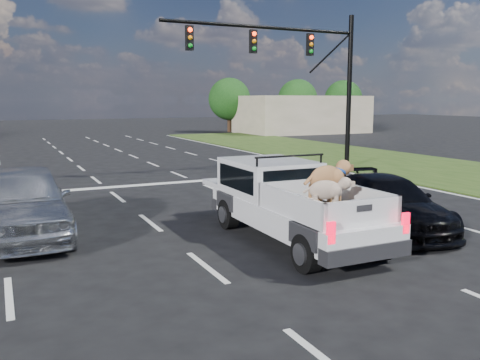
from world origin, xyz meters
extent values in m
plane|color=black|center=(0.00, 0.00, 0.00)|extent=(160.00, 160.00, 0.00)
cube|color=silver|center=(-5.25, 6.00, 0.01)|extent=(0.12, 60.00, 0.01)
cube|color=silver|center=(-1.75, 6.00, 0.01)|extent=(0.12, 60.00, 0.01)
cube|color=silver|center=(1.75, 6.00, 0.01)|extent=(0.12, 60.00, 0.01)
cube|color=silver|center=(5.25, 6.00, 0.01)|extent=(0.12, 60.00, 0.01)
cube|color=silver|center=(8.80, 6.00, 0.01)|extent=(0.15, 60.00, 0.01)
cube|color=silver|center=(0.00, 10.00, 0.01)|extent=(17.00, 0.45, 0.01)
cube|color=#264214|center=(13.00, 6.00, 0.03)|extent=(8.00, 60.00, 0.06)
cylinder|color=black|center=(9.60, 10.50, 3.50)|extent=(0.22, 0.22, 7.00)
cylinder|color=black|center=(5.10, 10.50, 6.20)|extent=(9.00, 0.14, 0.14)
cube|color=black|center=(7.40, 10.50, 5.60)|extent=(0.30, 0.18, 0.95)
sphere|color=#FF2A07|center=(7.40, 10.39, 5.90)|extent=(0.18, 0.18, 0.18)
cube|color=black|center=(4.60, 10.50, 5.60)|extent=(0.30, 0.18, 0.95)
sphere|color=#FF2A07|center=(4.60, 10.39, 5.90)|extent=(0.18, 0.18, 0.18)
cube|color=black|center=(1.80, 10.50, 5.60)|extent=(0.30, 0.18, 0.95)
sphere|color=#FF2A07|center=(1.80, 10.39, 5.90)|extent=(0.18, 0.18, 0.18)
cube|color=#C6B297|center=(22.00, 34.00, 1.80)|extent=(12.00, 7.00, 3.60)
cylinder|color=#332114|center=(16.00, 38.00, 1.08)|extent=(0.44, 0.44, 2.16)
sphere|color=#123C10|center=(16.00, 38.00, 3.30)|extent=(4.20, 4.20, 4.20)
cylinder|color=#332114|center=(24.00, 38.00, 1.08)|extent=(0.44, 0.44, 2.16)
sphere|color=#123C10|center=(24.00, 38.00, 3.30)|extent=(4.20, 4.20, 4.20)
cylinder|color=#332114|center=(30.00, 38.00, 1.08)|extent=(0.44, 0.44, 2.16)
sphere|color=#123C10|center=(30.00, 38.00, 3.30)|extent=(4.20, 4.20, 4.20)
cylinder|color=black|center=(-0.17, -1.09, 0.37)|extent=(0.28, 0.75, 0.75)
cylinder|color=black|center=(1.54, -1.11, 0.37)|extent=(0.28, 0.75, 0.75)
cylinder|color=black|center=(-0.14, 2.55, 0.37)|extent=(0.28, 0.75, 0.75)
cylinder|color=black|center=(1.58, 2.53, 0.37)|extent=(0.28, 0.75, 0.75)
cube|color=silver|center=(0.70, 0.77, 0.65)|extent=(1.93, 5.24, 0.51)
cube|color=silver|center=(0.72, 2.00, 1.33)|extent=(1.84, 2.29, 0.85)
cube|color=black|center=(0.70, 0.88, 1.36)|extent=(1.53, 0.05, 0.61)
cylinder|color=black|center=(0.71, 1.02, 1.95)|extent=(1.77, 0.07, 0.05)
cube|color=black|center=(0.69, -0.39, 0.88)|extent=(1.78, 2.53, 0.06)
cube|color=silver|center=(-0.15, -0.38, 1.16)|extent=(0.10, 2.51, 0.51)
cube|color=silver|center=(1.53, -0.40, 1.16)|extent=(0.10, 2.51, 0.51)
cube|color=silver|center=(0.68, -1.61, 1.16)|extent=(1.76, 0.10, 0.51)
cube|color=red|center=(-0.16, -1.80, 0.94)|extent=(0.16, 0.06, 0.39)
cube|color=red|center=(1.51, -1.82, 0.94)|extent=(0.16, 0.06, 0.39)
cube|color=black|center=(0.68, -1.74, 0.47)|extent=(1.90, 0.32, 0.30)
imported|color=#BABDC2|center=(-4.78, 3.95, 0.85)|extent=(2.15, 5.02, 1.69)
imported|color=black|center=(3.42, 0.82, 0.66)|extent=(2.76, 4.81, 1.31)
camera|label=1|loc=(-5.25, -8.79, 3.20)|focal=38.00mm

